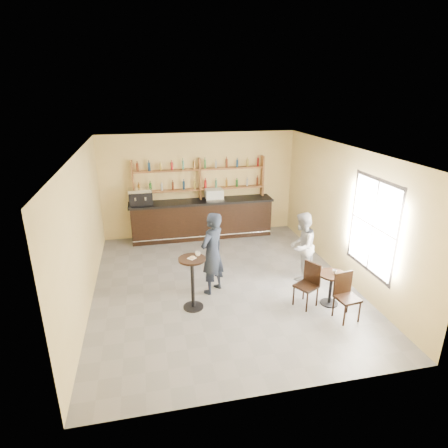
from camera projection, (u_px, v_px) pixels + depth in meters
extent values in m
plane|color=slate|center=(223.00, 285.00, 8.99)|extent=(7.00, 7.00, 0.00)
plane|color=white|center=(223.00, 151.00, 7.89)|extent=(7.00, 7.00, 0.00)
plane|color=#EED187|center=(199.00, 185.00, 11.65)|extent=(7.00, 0.00, 7.00)
plane|color=#EED187|center=(275.00, 305.00, 5.23)|extent=(7.00, 0.00, 7.00)
plane|color=#EED187|center=(83.00, 232.00, 7.84)|extent=(0.00, 7.00, 7.00)
plane|color=#EED187|center=(344.00, 213.00, 9.04)|extent=(0.00, 7.00, 7.00)
plane|color=white|center=(373.00, 226.00, 7.90)|extent=(0.00, 2.00, 2.00)
cube|color=white|center=(192.00, 258.00, 7.65)|extent=(0.21, 0.21, 0.00)
torus|color=#DD9B51|center=(192.00, 257.00, 7.64)|extent=(0.12, 0.12, 0.04)
imported|color=white|center=(198.00, 254.00, 7.76)|extent=(0.15, 0.15, 0.09)
imported|color=black|center=(212.00, 253.00, 8.39)|extent=(0.83, 0.81, 1.92)
imported|color=white|center=(335.00, 272.00, 7.94)|extent=(0.12, 0.12, 0.08)
imported|color=#97979C|center=(301.00, 246.00, 9.05)|extent=(1.02, 1.03, 1.68)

